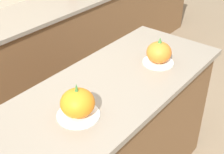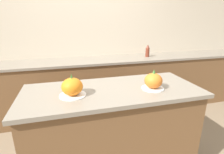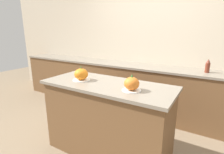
# 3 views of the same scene
# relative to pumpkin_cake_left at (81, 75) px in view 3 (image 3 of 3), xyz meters

# --- Properties ---
(ground_plane) EXTENTS (12.00, 12.00, 0.00)m
(ground_plane) POSITION_rel_pumpkin_cake_left_xyz_m (0.35, 0.05, -1.02)
(ground_plane) COLOR #847056
(wall_back) EXTENTS (8.00, 0.06, 2.50)m
(wall_back) POSITION_rel_pumpkin_cake_left_xyz_m (0.35, 1.70, 0.23)
(wall_back) COLOR beige
(wall_back) RESTS_ON ground_plane
(kitchen_island) EXTENTS (1.59, 0.67, 0.94)m
(kitchen_island) POSITION_rel_pumpkin_cake_left_xyz_m (0.35, 0.05, -0.54)
(kitchen_island) COLOR brown
(kitchen_island) RESTS_ON ground_plane
(back_counter) EXTENTS (6.00, 0.60, 0.93)m
(back_counter) POSITION_rel_pumpkin_cake_left_xyz_m (0.35, 1.37, -0.55)
(back_counter) COLOR brown
(back_counter) RESTS_ON ground_plane
(pumpkin_cake_left) EXTENTS (0.22, 0.22, 0.19)m
(pumpkin_cake_left) POSITION_rel_pumpkin_cake_left_xyz_m (0.00, 0.00, 0.00)
(pumpkin_cake_left) COLOR white
(pumpkin_cake_left) RESTS_ON kitchen_island
(pumpkin_cake_right) EXTENTS (0.20, 0.20, 0.18)m
(pumpkin_cake_right) POSITION_rel_pumpkin_cake_left_xyz_m (0.71, -0.03, -0.00)
(pumpkin_cake_right) COLOR white
(pumpkin_cake_right) RESTS_ON kitchen_island
(bottle_tall) EXTENTS (0.07, 0.07, 0.21)m
(bottle_tall) POSITION_rel_pumpkin_cake_left_xyz_m (1.33, 1.36, 0.01)
(bottle_tall) COLOR maroon
(bottle_tall) RESTS_ON back_counter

